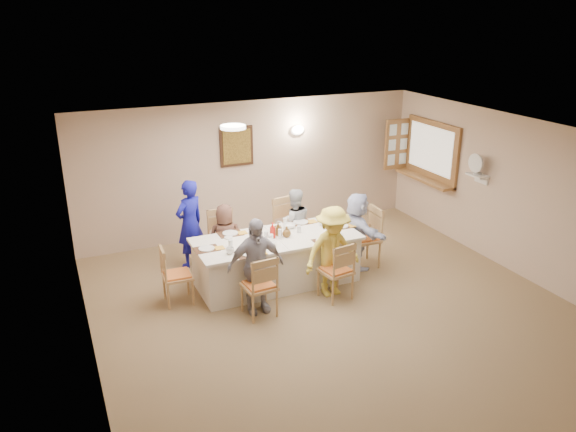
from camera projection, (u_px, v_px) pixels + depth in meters
name	position (u px, v px, depth m)	size (l,w,h in m)	color
ground	(342.00, 316.00, 7.82)	(7.00, 7.00, 0.00)	brown
room_walls	(346.00, 215.00, 7.29)	(7.00, 7.00, 7.00)	tan
wall_picture	(237.00, 146.00, 10.08)	(0.62, 0.05, 0.72)	black
wall_sconce	(298.00, 130.00, 10.45)	(0.26, 0.09, 0.18)	white
ceiling_light	(233.00, 127.00, 7.87)	(0.36, 0.36, 0.05)	white
serving_hatch	(432.00, 151.00, 10.57)	(0.06, 1.50, 1.15)	brown
hatch_sill	(424.00, 179.00, 10.71)	(0.30, 1.50, 0.05)	brown
shutter_door	(397.00, 144.00, 11.13)	(0.55, 0.04, 1.00)	brown
fan_shelf	(477.00, 175.00, 9.42)	(0.22, 0.36, 0.03)	white
desk_fan	(477.00, 167.00, 9.36)	(0.30, 0.30, 0.28)	#A5A5A8
dining_table	(277.00, 260.00, 8.67)	(2.53, 1.07, 0.76)	white
chair_back_left	(223.00, 241.00, 9.09)	(0.47, 0.47, 0.99)	tan
chair_back_right	(291.00, 229.00, 9.53)	(0.50, 0.50, 1.04)	tan
chair_front_left	(259.00, 285.00, 7.73)	(0.44, 0.44, 0.92)	tan
chair_front_right	(336.00, 270.00, 8.18)	(0.44, 0.44, 0.91)	tan
chair_left_end	(177.00, 274.00, 8.06)	(0.43, 0.43, 0.89)	tan
chair_right_end	(364.00, 237.00, 9.21)	(0.48, 0.48, 1.00)	tan
diner_back_left	(226.00, 239.00, 8.96)	(0.62, 0.47, 1.15)	#523429
diner_back_right	(294.00, 225.00, 9.39)	(0.67, 0.55, 1.26)	#B5BAC1
diner_front_left	(256.00, 266.00, 7.75)	(0.82, 0.35, 1.39)	#9C98A3
diner_front_right	(332.00, 252.00, 8.20)	(0.93, 0.58, 1.38)	#EBD34B
diner_right_end	(357.00, 231.00, 9.12)	(0.43, 1.21, 1.28)	silver
caregiver	(190.00, 224.00, 9.13)	(0.64, 0.56, 1.48)	#1617A7
placemat_fl	(249.00, 254.00, 7.95)	(0.36, 0.27, 0.01)	#472B19
plate_fl	(249.00, 254.00, 7.94)	(0.23, 0.23, 0.01)	white
napkin_fl	(262.00, 253.00, 7.97)	(0.14, 0.14, 0.01)	gold
placemat_fr	(324.00, 241.00, 8.40)	(0.33, 0.25, 0.01)	#472B19
plate_fr	(324.00, 240.00, 8.40)	(0.25, 0.25, 0.02)	white
napkin_fr	(336.00, 240.00, 8.43)	(0.15, 0.15, 0.01)	gold
placemat_bl	(230.00, 234.00, 8.67)	(0.37, 0.28, 0.01)	#472B19
plate_bl	(230.00, 233.00, 8.66)	(0.24, 0.24, 0.02)	white
napkin_bl	(242.00, 233.00, 8.69)	(0.14, 0.14, 0.01)	gold
placemat_br	(301.00, 222.00, 9.12)	(0.35, 0.26, 0.01)	#472B19
plate_br	(301.00, 222.00, 9.12)	(0.25, 0.25, 0.02)	white
napkin_br	(312.00, 221.00, 9.14)	(0.15, 0.15, 0.01)	gold
placemat_le	(207.00, 249.00, 8.12)	(0.35, 0.26, 0.01)	#472B19
plate_le	(207.00, 248.00, 8.11)	(0.23, 0.23, 0.01)	white
napkin_le	(219.00, 248.00, 8.14)	(0.14, 0.14, 0.01)	gold
placemat_re	(341.00, 226.00, 8.96)	(0.35, 0.26, 0.01)	#472B19
plate_re	(341.00, 226.00, 8.96)	(0.23, 0.23, 0.01)	white
napkin_re	(352.00, 225.00, 8.98)	(0.15, 0.15, 0.01)	gold
teacup_a	(230.00, 251.00, 7.96)	(0.14, 0.14, 0.09)	white
teacup_b	(285.00, 221.00, 9.09)	(0.10, 0.10, 0.08)	white
bowl_a	(268.00, 243.00, 8.25)	(0.29, 0.29, 0.06)	white
bowl_b	(289.00, 226.00, 8.90)	(0.21, 0.21, 0.06)	white
condiment_ketchup	(273.00, 230.00, 8.48)	(0.09, 0.09, 0.24)	red
condiment_brown	(278.00, 229.00, 8.59)	(0.11, 0.11, 0.21)	brown
condiment_malt	(287.00, 232.00, 8.53)	(0.16, 0.16, 0.17)	brown
drinking_glass	(266.00, 234.00, 8.50)	(0.06, 0.06, 0.10)	silver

